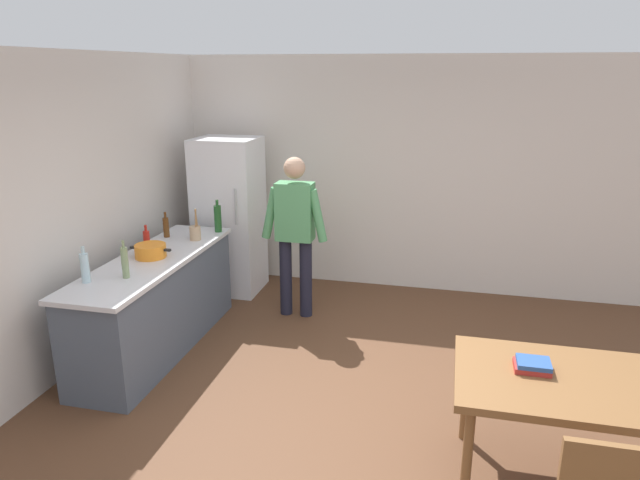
% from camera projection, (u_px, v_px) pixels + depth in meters
% --- Properties ---
extents(ground_plane, '(14.00, 14.00, 0.00)m').
position_uv_depth(ground_plane, '(352.00, 426.00, 4.26)').
color(ground_plane, brown).
extents(wall_back, '(6.40, 0.12, 2.70)m').
position_uv_depth(wall_back, '(400.00, 175.00, 6.66)').
color(wall_back, silver).
rests_on(wall_back, ground_plane).
extents(wall_left, '(0.12, 5.60, 2.70)m').
position_uv_depth(wall_left, '(43.00, 223.00, 4.63)').
color(wall_left, silver).
rests_on(wall_left, ground_plane).
extents(kitchen_counter, '(0.64, 2.20, 0.90)m').
position_uv_depth(kitchen_counter, '(156.00, 304.00, 5.31)').
color(kitchen_counter, '#4C5666').
rests_on(kitchen_counter, ground_plane).
extents(refrigerator, '(0.70, 0.67, 1.80)m').
position_uv_depth(refrigerator, '(229.00, 216.00, 6.65)').
color(refrigerator, white).
rests_on(refrigerator, ground_plane).
extents(person, '(0.70, 0.22, 1.70)m').
position_uv_depth(person, '(295.00, 227.00, 5.90)').
color(person, '#1E1E2D').
rests_on(person, ground_plane).
extents(dining_table, '(1.40, 0.90, 0.75)m').
position_uv_depth(dining_table, '(572.00, 391.00, 3.47)').
color(dining_table, brown).
rests_on(dining_table, ground_plane).
extents(cooking_pot, '(0.40, 0.28, 0.12)m').
position_uv_depth(cooking_pot, '(151.00, 251.00, 5.19)').
color(cooking_pot, orange).
rests_on(cooking_pot, kitchen_counter).
extents(utensil_jar, '(0.11, 0.11, 0.32)m').
position_uv_depth(utensil_jar, '(195.00, 232.00, 5.71)').
color(utensil_jar, tan).
rests_on(utensil_jar, kitchen_counter).
extents(bottle_water_clear, '(0.07, 0.07, 0.30)m').
position_uv_depth(bottle_water_clear, '(85.00, 267.00, 4.56)').
color(bottle_water_clear, silver).
rests_on(bottle_water_clear, kitchen_counter).
extents(bottle_beer_brown, '(0.06, 0.06, 0.26)m').
position_uv_depth(bottle_beer_brown, '(166.00, 227.00, 5.80)').
color(bottle_beer_brown, '#5B3314').
rests_on(bottle_beer_brown, kitchen_counter).
extents(bottle_sauce_red, '(0.06, 0.06, 0.24)m').
position_uv_depth(bottle_sauce_red, '(147.00, 240.00, 5.40)').
color(bottle_sauce_red, '#B22319').
rests_on(bottle_sauce_red, kitchen_counter).
extents(bottle_vinegar_tall, '(0.06, 0.06, 0.32)m').
position_uv_depth(bottle_vinegar_tall, '(125.00, 262.00, 4.66)').
color(bottle_vinegar_tall, gray).
rests_on(bottle_vinegar_tall, kitchen_counter).
extents(bottle_wine_green, '(0.08, 0.08, 0.34)m').
position_uv_depth(bottle_wine_green, '(218.00, 218.00, 5.98)').
color(bottle_wine_green, '#1E5123').
rests_on(bottle_wine_green, kitchen_counter).
extents(book_stack, '(0.22, 0.18, 0.07)m').
position_uv_depth(book_stack, '(533.00, 365.00, 3.55)').
color(book_stack, '#B22D28').
rests_on(book_stack, dining_table).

